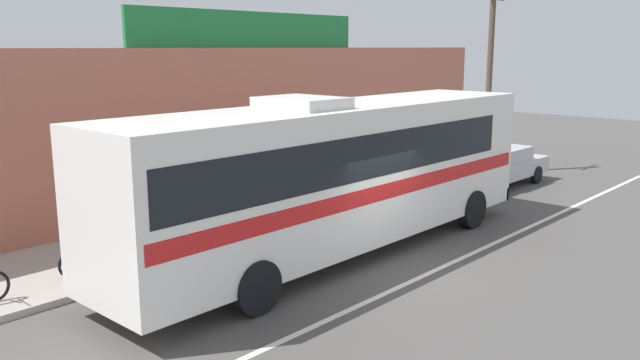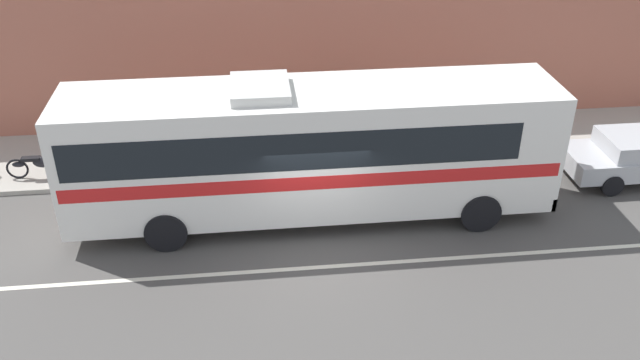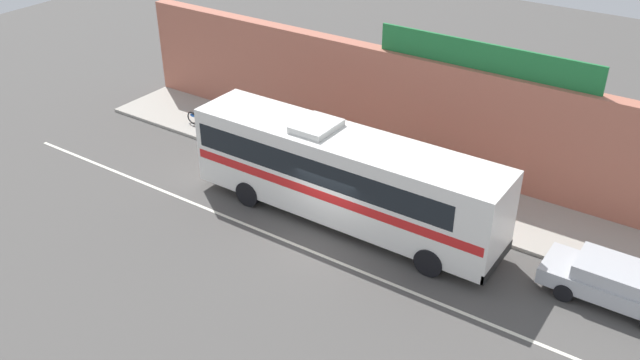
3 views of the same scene
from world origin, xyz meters
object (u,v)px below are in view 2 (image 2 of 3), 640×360
object	(u,v)px
motorcycle_orange	(146,156)
pedestrian_near_shop	(299,128)
intercity_bus	(308,145)
pedestrian_far_left	(440,110)
pedestrian_by_curb	(337,111)
motorcycle_red	(40,164)

from	to	relation	value
motorcycle_orange	pedestrian_near_shop	bearing A→B (deg)	3.36
intercity_bus	pedestrian_near_shop	xyz separation A→B (m)	(0.02, 3.02, -0.95)
pedestrian_near_shop	motorcycle_orange	bearing A→B (deg)	-176.64
intercity_bus	pedestrian_far_left	size ratio (longest dim) A/B	7.27
pedestrian_near_shop	pedestrian_far_left	xyz separation A→B (m)	(4.48, 0.76, 0.01)
intercity_bus	pedestrian_by_curb	bearing A→B (deg)	72.33
motorcycle_orange	intercity_bus	bearing A→B (deg)	-31.40
motorcycle_red	pedestrian_far_left	size ratio (longest dim) A/B	1.16
pedestrian_far_left	motorcycle_orange	bearing A→B (deg)	-173.48
motorcycle_red	pedestrian_far_left	xyz separation A→B (m)	(11.97, 1.18, 0.56)
motorcycle_red	motorcycle_orange	size ratio (longest dim) A/B	1.02
intercity_bus	pedestrian_near_shop	bearing A→B (deg)	89.59
motorcycle_orange	pedestrian_far_left	bearing A→B (deg)	6.52
pedestrian_by_curb	intercity_bus	bearing A→B (deg)	-107.67
motorcycle_red	motorcycle_orange	xyz separation A→B (m)	(2.96, 0.16, 0.00)
motorcycle_orange	motorcycle_red	bearing A→B (deg)	-176.99
intercity_bus	motorcycle_orange	world-z (taller)	intercity_bus
intercity_bus	pedestrian_far_left	world-z (taller)	intercity_bus
motorcycle_red	pedestrian_by_curb	xyz separation A→B (m)	(8.76, 1.48, 0.56)
intercity_bus	motorcycle_red	size ratio (longest dim) A/B	6.29
pedestrian_by_curb	pedestrian_far_left	world-z (taller)	pedestrian_far_left
pedestrian_near_shop	motorcycle_red	bearing A→B (deg)	-176.78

